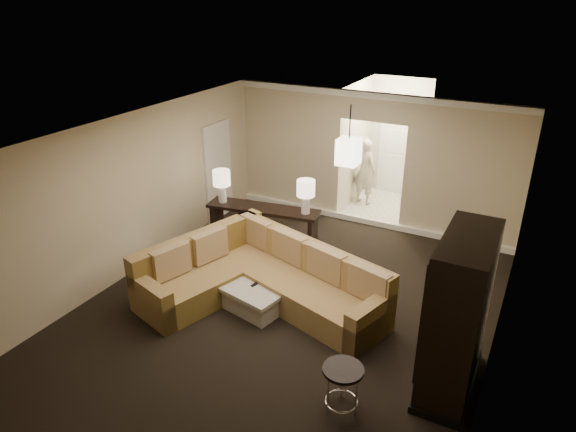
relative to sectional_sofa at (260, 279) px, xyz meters
The scene contains 18 objects.
ground 0.74m from the sectional_sofa, 36.27° to the right, with size 8.00×8.00×0.00m, color black.
wall_back 3.80m from the sectional_sofa, 81.99° to the left, with size 6.00×0.04×2.80m, color beige.
wall_left 2.71m from the sectional_sofa, behind, with size 0.04×8.00×2.80m, color beige.
wall_right 3.67m from the sectional_sofa, ahead, with size 0.04×8.00×2.80m, color beige.
ceiling 2.49m from the sectional_sofa, 36.27° to the right, with size 6.00×8.00×0.02m, color white.
crown_molding 4.30m from the sectional_sofa, 81.88° to the left, with size 6.00×0.10×0.12m, color white.
baseboard 3.63m from the sectional_sofa, 81.88° to the left, with size 6.00×0.10×0.12m, color white.
side_door 3.52m from the sectional_sofa, 135.40° to the left, with size 0.05×0.90×2.10m, color white.
foyer 5.08m from the sectional_sofa, 84.13° to the left, with size 1.44×2.02×2.80m.
sectional_sofa is the anchor object (origin of this frame).
coffee_table 0.25m from the sectional_sofa, 64.32° to the right, with size 1.16×1.16×0.41m.
console_table 1.86m from the sectional_sofa, 118.69° to the left, with size 2.23×0.83×0.84m.
armoire 3.21m from the sectional_sofa, ahead, with size 0.63×1.47×2.12m.
drink_table 2.59m from the sectional_sofa, 37.39° to the right, with size 0.49×0.49×0.61m.
table_lamp_left 2.44m from the sectional_sofa, 139.04° to the left, with size 0.34×0.34×0.64m.
table_lamp_right 1.97m from the sectional_sofa, 91.95° to the left, with size 0.34×0.34×0.64m.
pendant_light 2.85m from the sectional_sofa, 77.62° to the left, with size 0.38×0.38×1.09m.
person 4.65m from the sectional_sofa, 89.25° to the left, with size 0.62×0.41×1.72m, color beige.
Camera 1 is at (3.17, -5.67, 4.72)m, focal length 32.00 mm.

